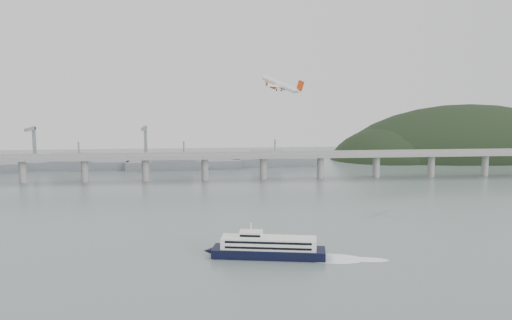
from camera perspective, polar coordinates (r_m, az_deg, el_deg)
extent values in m
plane|color=slate|center=(271.15, 1.11, -9.10)|extent=(900.00, 900.00, 0.00)
cube|color=gray|center=(462.62, -1.70, 0.39)|extent=(800.00, 22.00, 2.20)
cube|color=gray|center=(451.98, -1.61, 0.48)|extent=(800.00, 0.60, 1.80)
cube|color=gray|center=(472.78, -1.78, 0.79)|extent=(800.00, 0.60, 1.80)
cylinder|color=gray|center=(486.85, -23.35, -1.12)|extent=(6.00, 6.00, 21.00)
cylinder|color=gray|center=(473.82, -17.59, -1.07)|extent=(6.00, 6.00, 21.00)
cylinder|color=gray|center=(465.81, -11.56, -1.01)|extent=(6.00, 6.00, 21.00)
cylinder|color=gray|center=(463.10, -5.40, -0.94)|extent=(6.00, 6.00, 21.00)
cylinder|color=gray|center=(465.76, 0.76, -0.86)|extent=(6.00, 6.00, 21.00)
cylinder|color=gray|center=(473.72, 6.78, -0.77)|extent=(6.00, 6.00, 21.00)
cylinder|color=gray|center=(486.71, 12.55, -0.68)|extent=(6.00, 6.00, 21.00)
cylinder|color=gray|center=(504.35, 17.96, -0.58)|extent=(6.00, 6.00, 21.00)
cylinder|color=gray|center=(526.16, 22.96, -0.49)|extent=(6.00, 6.00, 21.00)
ellipsoid|color=black|center=(666.95, 21.35, -1.21)|extent=(320.00, 150.00, 156.00)
ellipsoid|color=black|center=(619.77, 13.92, -0.98)|extent=(140.00, 110.00, 96.00)
cube|color=slate|center=(546.55, -18.09, -0.56)|extent=(95.67, 20.15, 8.00)
cube|color=slate|center=(547.70, -19.09, 0.26)|extent=(33.90, 15.02, 8.00)
cylinder|color=slate|center=(544.62, -18.16, 1.10)|extent=(1.60, 1.60, 14.00)
cube|color=slate|center=(528.60, -7.57, -0.52)|extent=(110.55, 21.43, 8.00)
cube|color=slate|center=(528.08, -8.78, 0.33)|extent=(39.01, 16.73, 8.00)
cylinder|color=slate|center=(526.60, -7.60, 1.21)|extent=(1.60, 1.60, 14.00)
cube|color=slate|center=(542.62, 2.01, -0.25)|extent=(85.00, 13.60, 8.00)
cube|color=slate|center=(540.56, 1.12, 0.58)|extent=(29.75, 11.90, 8.00)
cylinder|color=slate|center=(540.68, 2.01, 1.43)|extent=(1.60, 1.60, 14.00)
cube|color=slate|center=(586.27, -22.29, 1.35)|extent=(3.00, 3.00, 40.00)
cube|color=slate|center=(575.24, -22.66, 3.02)|extent=(3.00, 28.00, 3.00)
cube|color=slate|center=(564.24, -11.54, 1.54)|extent=(3.00, 3.00, 40.00)
cube|color=slate|center=(552.77, -11.69, 3.29)|extent=(3.00, 28.00, 3.00)
cube|color=black|center=(254.89, 1.35, -9.71)|extent=(53.60, 22.20, 4.17)
cone|color=black|center=(258.36, -4.98, -9.50)|extent=(5.91, 5.09, 4.17)
cube|color=white|center=(253.54, 1.36, -8.70)|extent=(45.00, 18.56, 5.22)
cube|color=black|center=(248.11, 1.27, -8.74)|extent=(38.96, 7.69, 1.04)
cube|color=black|center=(248.83, 1.27, -9.29)|extent=(38.96, 7.69, 1.04)
cube|color=black|center=(258.22, 1.44, -8.08)|extent=(38.96, 7.69, 1.04)
cube|color=black|center=(258.90, 1.44, -8.62)|extent=(38.96, 7.69, 1.04)
cube|color=white|center=(253.17, -0.54, -7.79)|extent=(11.63, 9.15, 2.71)
cube|color=black|center=(249.62, -0.63, -8.01)|extent=(9.24, 1.91, 1.04)
cylinder|color=white|center=(252.30, -0.54, -7.06)|extent=(0.61, 0.61, 4.17)
ellipsoid|color=white|center=(255.17, 8.01, -10.24)|extent=(32.35, 20.46, 0.21)
ellipsoid|color=white|center=(256.26, 11.33, -10.24)|extent=(23.55, 11.65, 0.21)
cylinder|color=white|center=(356.12, 2.49, 7.97)|extent=(20.10, 22.78, 12.07)
cone|color=white|center=(365.58, 0.67, 8.75)|extent=(5.81, 5.90, 4.62)
cone|color=white|center=(346.74, 4.49, 7.19)|extent=(6.54, 6.51, 4.93)
cube|color=white|center=(355.69, 2.56, 7.77)|extent=(26.86, 26.50, 3.52)
cube|color=white|center=(347.19, 4.40, 7.35)|extent=(10.42, 10.34, 1.80)
cube|color=red|center=(346.16, 4.68, 7.80)|extent=(4.72, 4.49, 7.40)
cylinder|color=red|center=(361.00, 2.85, 7.60)|extent=(4.69, 4.93, 3.46)
cylinder|color=black|center=(362.21, 2.61, 7.70)|extent=(2.34, 2.15, 2.23)
cube|color=white|center=(360.85, 2.89, 7.74)|extent=(2.06, 2.07, 1.89)
cylinder|color=red|center=(352.57, 1.79, 7.69)|extent=(4.69, 4.93, 3.46)
cylinder|color=black|center=(353.80, 1.54, 7.79)|extent=(2.34, 2.15, 2.23)
cube|color=white|center=(352.42, 1.83, 7.84)|extent=(2.06, 2.07, 1.89)
cylinder|color=black|center=(357.97, 2.73, 7.49)|extent=(1.08, 0.94, 2.34)
cylinder|color=black|center=(358.14, 2.68, 7.32)|extent=(1.25, 1.22, 1.37)
cylinder|color=black|center=(353.97, 2.23, 7.53)|extent=(1.08, 0.94, 2.34)
cylinder|color=black|center=(354.15, 2.18, 7.36)|extent=(1.25, 1.22, 1.37)
cylinder|color=black|center=(363.59, 1.00, 8.15)|extent=(1.08, 0.94, 2.34)
cylinder|color=black|center=(363.76, 0.95, 7.99)|extent=(1.25, 1.22, 1.37)
cube|color=red|center=(367.62, 4.43, 7.70)|extent=(1.75, 1.66, 2.72)
cube|color=red|center=(341.40, 1.15, 8.01)|extent=(1.75, 1.66, 2.72)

